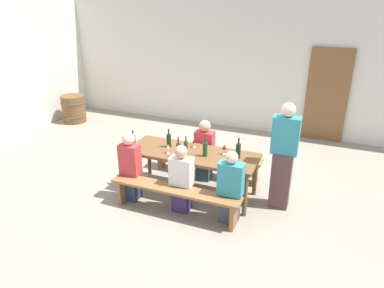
# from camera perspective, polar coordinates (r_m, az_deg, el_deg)

# --- Properties ---
(ground_plane) EXTENTS (24.00, 24.00, 0.00)m
(ground_plane) POSITION_cam_1_polar(r_m,az_deg,el_deg) (6.09, 0.00, -7.82)
(ground_plane) COLOR gray
(back_wall) EXTENTS (14.00, 0.20, 3.20)m
(back_wall) POSITION_cam_1_polar(r_m,az_deg,el_deg) (8.74, 9.04, 12.67)
(back_wall) COLOR silver
(back_wall) RESTS_ON ground
(wooden_door) EXTENTS (0.90, 0.06, 2.10)m
(wooden_door) POSITION_cam_1_polar(r_m,az_deg,el_deg) (8.49, 21.06, 7.33)
(wooden_door) COLOR brown
(wooden_door) RESTS_ON ground
(tasting_table) EXTENTS (2.16, 0.79, 0.75)m
(tasting_table) POSITION_cam_1_polar(r_m,az_deg,el_deg) (5.78, 0.00, -2.07)
(tasting_table) COLOR brown
(tasting_table) RESTS_ON ground
(bench_near) EXTENTS (2.06, 0.30, 0.45)m
(bench_near) POSITION_cam_1_polar(r_m,az_deg,el_deg) (5.36, -2.85, -8.05)
(bench_near) COLOR olive
(bench_near) RESTS_ON ground
(bench_far) EXTENTS (2.06, 0.30, 0.45)m
(bench_far) POSITION_cam_1_polar(r_m,az_deg,el_deg) (6.50, 2.33, -2.19)
(bench_far) COLOR olive
(bench_far) RESTS_ON ground
(wine_bottle_0) EXTENTS (0.07, 0.07, 0.34)m
(wine_bottle_0) POSITION_cam_1_polar(r_m,az_deg,el_deg) (5.51, -2.24, -1.04)
(wine_bottle_0) COLOR #332814
(wine_bottle_0) RESTS_ON tasting_table
(wine_bottle_1) EXTENTS (0.08, 0.08, 0.32)m
(wine_bottle_1) POSITION_cam_1_polar(r_m,az_deg,el_deg) (5.92, -3.77, 0.60)
(wine_bottle_1) COLOR #143319
(wine_bottle_1) RESTS_ON tasting_table
(wine_bottle_2) EXTENTS (0.06, 0.06, 0.31)m
(wine_bottle_2) POSITION_cam_1_polar(r_m,az_deg,el_deg) (5.64, -0.99, -0.55)
(wine_bottle_2) COLOR #234C2D
(wine_bottle_2) RESTS_ON tasting_table
(wine_bottle_3) EXTENTS (0.08, 0.08, 0.34)m
(wine_bottle_3) POSITION_cam_1_polar(r_m,az_deg,el_deg) (5.56, 7.52, -1.05)
(wine_bottle_3) COLOR #143319
(wine_bottle_3) RESTS_ON tasting_table
(wine_bottle_4) EXTENTS (0.07, 0.07, 0.31)m
(wine_bottle_4) POSITION_cam_1_polar(r_m,az_deg,el_deg) (5.98, -9.50, 0.49)
(wine_bottle_4) COLOR #234C2D
(wine_bottle_4) RESTS_ON tasting_table
(wine_bottle_5) EXTENTS (0.08, 0.08, 0.33)m
(wine_bottle_5) POSITION_cam_1_polar(r_m,az_deg,el_deg) (5.57, 2.14, -0.80)
(wine_bottle_5) COLOR #194723
(wine_bottle_5) RESTS_ON tasting_table
(wine_glass_0) EXTENTS (0.06, 0.06, 0.16)m
(wine_glass_0) POSITION_cam_1_polar(r_m,az_deg,el_deg) (5.68, -3.92, -0.46)
(wine_glass_0) COLOR silver
(wine_glass_0) RESTS_ON tasting_table
(wine_glass_1) EXTENTS (0.06, 0.06, 0.16)m
(wine_glass_1) POSITION_cam_1_polar(r_m,az_deg,el_deg) (5.90, 0.35, 0.46)
(wine_glass_1) COLOR silver
(wine_glass_1) RESTS_ON tasting_table
(wine_glass_2) EXTENTS (0.07, 0.07, 0.17)m
(wine_glass_2) POSITION_cam_1_polar(r_m,az_deg,el_deg) (5.65, 5.29, -0.51)
(wine_glass_2) COLOR silver
(wine_glass_2) RESTS_ON tasting_table
(seated_guest_near_0) EXTENTS (0.32, 0.24, 1.17)m
(seated_guest_near_0) POSITION_cam_1_polar(r_m,az_deg,el_deg) (5.75, -9.97, -3.78)
(seated_guest_near_0) COLOR #2D354C
(seated_guest_near_0) RESTS_ON ground
(seated_guest_near_1) EXTENTS (0.35, 0.24, 1.10)m
(seated_guest_near_1) POSITION_cam_1_polar(r_m,az_deg,el_deg) (5.38, -1.72, -5.88)
(seated_guest_near_1) COLOR #342656
(seated_guest_near_1) RESTS_ON ground
(seated_guest_near_2) EXTENTS (0.36, 0.24, 1.13)m
(seated_guest_near_2) POSITION_cam_1_polar(r_m,az_deg,el_deg) (5.15, 6.25, -7.31)
(seated_guest_near_2) COLOR #444155
(seated_guest_near_2) RESTS_ON ground
(seated_guest_far_0) EXTENTS (0.34, 0.24, 1.13)m
(seated_guest_far_0) POSITION_cam_1_polar(r_m,az_deg,el_deg) (6.29, 2.03, -1.18)
(seated_guest_far_0) COLOR #2D4751
(seated_guest_far_0) RESTS_ON ground
(standing_host) EXTENTS (0.39, 0.24, 1.71)m
(standing_host) POSITION_cam_1_polar(r_m,az_deg,el_deg) (5.52, 14.60, -2.26)
(standing_host) COLOR brown
(standing_host) RESTS_ON ground
(wine_barrel) EXTENTS (0.63, 0.63, 0.71)m
(wine_barrel) POSITION_cam_1_polar(r_m,az_deg,el_deg) (9.86, -18.69, 5.46)
(wine_barrel) COLOR brown
(wine_barrel) RESTS_ON ground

